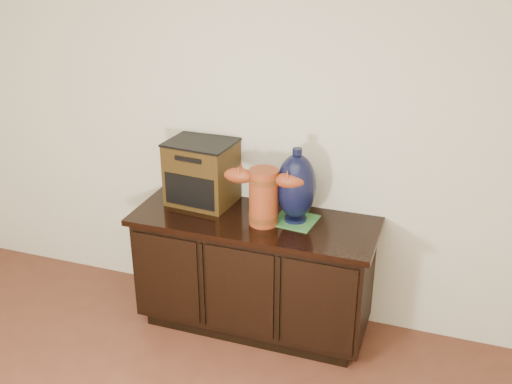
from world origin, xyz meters
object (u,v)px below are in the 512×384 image
at_px(terracotta_vessel, 264,194).
at_px(lamp_base, 296,187).
at_px(sideboard, 254,272).
at_px(tv_radio, 202,172).
at_px(spray_can, 259,191).

distance_m(terracotta_vessel, lamp_base, 0.19).
height_order(sideboard, lamp_base, lamp_base).
distance_m(terracotta_vessel, tv_radio, 0.48).
relative_size(sideboard, spray_can, 8.44).
bearing_deg(terracotta_vessel, lamp_base, 24.59).
distance_m(sideboard, terracotta_vessel, 0.56).
bearing_deg(spray_can, terracotta_vessel, -65.55).
bearing_deg(spray_can, sideboard, -78.75).
bearing_deg(tv_radio, lamp_base, -1.11).
bearing_deg(sideboard, spray_can, 101.25).
distance_m(tv_radio, lamp_base, 0.62).
distance_m(sideboard, lamp_base, 0.63).
bearing_deg(lamp_base, spray_can, 150.11).
xyz_separation_m(tv_radio, spray_can, (0.34, 0.09, -0.11)).
bearing_deg(tv_radio, terracotta_vessel, -14.06).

